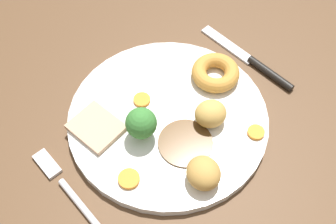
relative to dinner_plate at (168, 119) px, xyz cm
name	(u,v)px	position (x,y,z in cm)	size (l,w,h in cm)	color
dining_table	(162,111)	(1.41, 2.87, -2.50)	(120.00, 84.00, 3.60)	brown
dinner_plate	(168,119)	(0.00, 0.00, 0.00)	(29.14, 29.14, 1.40)	white
gravy_pool	(185,143)	(-1.33, -5.05, 0.85)	(7.67, 7.67, 0.30)	#563819
meat_slice_main	(96,127)	(-8.97, 5.23, 1.10)	(6.92, 5.84, 0.80)	tan
yorkshire_pudding	(215,73)	(10.17, 0.41, 1.84)	(7.33, 7.33, 2.27)	#C68938
roast_potato_left	(211,114)	(3.84, -4.66, 2.54)	(4.56, 4.18, 3.67)	tan
roast_potato_right	(204,173)	(-3.37, -10.47, 2.43)	(4.46, 4.85, 3.46)	#BC8C42
carrot_coin_front	(256,132)	(7.16, -10.52, 0.94)	(2.42, 2.42, 0.48)	orange
carrot_coin_back	(142,100)	(-1.03, 4.61, 0.94)	(2.51, 2.51, 0.48)	orange
carrot_coin_side	(129,179)	(-10.61, -4.02, 0.99)	(2.88, 2.88, 0.57)	orange
broccoli_floret	(141,124)	(-4.86, 0.07, 3.67)	(4.36, 4.36, 5.24)	#8CB766
fork	(67,188)	(-17.24, 1.06, -0.31)	(2.07, 15.27, 0.90)	silver
knife	(254,62)	(17.69, -1.22, -0.25)	(1.94, 18.53, 1.20)	black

